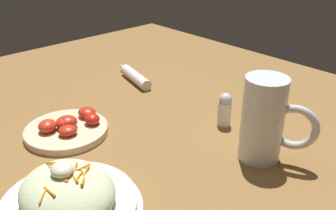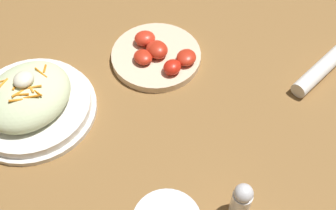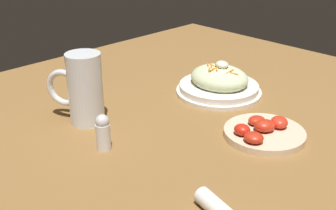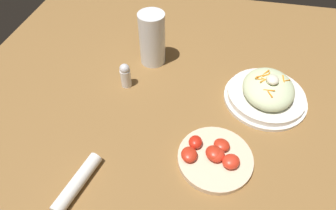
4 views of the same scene
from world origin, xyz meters
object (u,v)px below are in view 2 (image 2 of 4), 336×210
object	(u,v)px
tomato_plate	(157,55)
salt_shaker	(241,200)
napkin_roll	(320,70)
salad_plate	(30,101)

from	to	relation	value
tomato_plate	salt_shaker	bearing A→B (deg)	53.82
tomato_plate	salt_shaker	world-z (taller)	salt_shaker
napkin_roll	salt_shaker	xyz separation A→B (m)	(0.34, -0.01, 0.02)
salad_plate	napkin_roll	size ratio (longest dim) A/B	1.28
tomato_plate	salt_shaker	distance (m)	0.35
napkin_roll	tomato_plate	world-z (taller)	tomato_plate
tomato_plate	napkin_roll	bearing A→B (deg)	114.18
salad_plate	salt_shaker	xyz separation A→B (m)	(-0.02, 0.40, 0.01)
salt_shaker	salad_plate	bearing A→B (deg)	-86.91
salad_plate	napkin_roll	world-z (taller)	salad_plate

